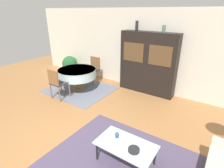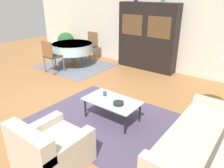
{
  "view_description": "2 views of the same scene",
  "coord_description": "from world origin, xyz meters",
  "px_view_note": "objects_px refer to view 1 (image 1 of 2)",
  "views": [
    {
      "loc": [
        2.42,
        -1.84,
        2.6
      ],
      "look_at": [
        0.2,
        1.4,
        0.95
      ],
      "focal_mm": 28.0,
      "sensor_mm": 36.0,
      "label": 1
    },
    {
      "loc": [
        3.45,
        -2.59,
        2.31
      ],
      "look_at": [
        1.24,
        0.31,
        0.75
      ],
      "focal_mm": 35.0,
      "sensor_mm": 36.0,
      "label": 2
    }
  ],
  "objects_px": {
    "display_cabinet": "(148,63)",
    "dining_chair_far": "(93,68)",
    "vase_tall": "(137,26)",
    "dining_chair_near": "(57,82)",
    "potted_plant": "(70,64)",
    "bowl": "(134,150)",
    "dining_table": "(77,73)",
    "coffee_table": "(126,146)",
    "vase_short": "(164,29)",
    "cup": "(117,135)"
  },
  "relations": [
    {
      "from": "coffee_table",
      "to": "display_cabinet",
      "type": "bearing_deg",
      "value": 107.75
    },
    {
      "from": "display_cabinet",
      "to": "vase_short",
      "type": "relative_size",
      "value": 9.57
    },
    {
      "from": "bowl",
      "to": "potted_plant",
      "type": "relative_size",
      "value": 0.24
    },
    {
      "from": "coffee_table",
      "to": "bowl",
      "type": "distance_m",
      "value": 0.21
    },
    {
      "from": "dining_chair_far",
      "to": "coffee_table",
      "type": "bearing_deg",
      "value": 137.9
    },
    {
      "from": "dining_table",
      "to": "cup",
      "type": "distance_m",
      "value": 3.34
    },
    {
      "from": "coffee_table",
      "to": "display_cabinet",
      "type": "distance_m",
      "value": 3.3
    },
    {
      "from": "display_cabinet",
      "to": "bowl",
      "type": "relative_size",
      "value": 10.21
    },
    {
      "from": "bowl",
      "to": "potted_plant",
      "type": "xyz_separation_m",
      "value": [
        -4.63,
        2.9,
        0.02
      ]
    },
    {
      "from": "bowl",
      "to": "coffee_table",
      "type": "bearing_deg",
      "value": 162.2
    },
    {
      "from": "display_cabinet",
      "to": "vase_tall",
      "type": "bearing_deg",
      "value": 179.89
    },
    {
      "from": "dining_chair_near",
      "to": "bowl",
      "type": "bearing_deg",
      "value": -18.29
    },
    {
      "from": "dining_table",
      "to": "bowl",
      "type": "bearing_deg",
      "value": -30.96
    },
    {
      "from": "dining_table",
      "to": "bowl",
      "type": "distance_m",
      "value": 3.77
    },
    {
      "from": "bowl",
      "to": "dining_table",
      "type": "bearing_deg",
      "value": 149.04
    },
    {
      "from": "display_cabinet",
      "to": "dining_table",
      "type": "distance_m",
      "value": 2.42
    },
    {
      "from": "potted_plant",
      "to": "vase_tall",
      "type": "bearing_deg",
      "value": 4.69
    },
    {
      "from": "display_cabinet",
      "to": "dining_table",
      "type": "xyz_separation_m",
      "value": [
        -2.05,
        -1.21,
        -0.4
      ]
    },
    {
      "from": "dining_chair_near",
      "to": "potted_plant",
      "type": "xyz_separation_m",
      "value": [
        -1.4,
        1.83,
        -0.1
      ]
    },
    {
      "from": "vase_tall",
      "to": "potted_plant",
      "type": "height_order",
      "value": "vase_tall"
    },
    {
      "from": "coffee_table",
      "to": "bowl",
      "type": "height_order",
      "value": "bowl"
    },
    {
      "from": "coffee_table",
      "to": "vase_short",
      "type": "height_order",
      "value": "vase_short"
    },
    {
      "from": "vase_tall",
      "to": "dining_chair_near",
      "type": "bearing_deg",
      "value": -127.38
    },
    {
      "from": "display_cabinet",
      "to": "dining_chair_far",
      "type": "height_order",
      "value": "display_cabinet"
    },
    {
      "from": "vase_tall",
      "to": "vase_short",
      "type": "distance_m",
      "value": 0.88
    },
    {
      "from": "display_cabinet",
      "to": "dining_chair_far",
      "type": "relative_size",
      "value": 2.07
    },
    {
      "from": "coffee_table",
      "to": "vase_tall",
      "type": "relative_size",
      "value": 3.48
    },
    {
      "from": "cup",
      "to": "vase_tall",
      "type": "height_order",
      "value": "vase_tall"
    },
    {
      "from": "dining_table",
      "to": "vase_short",
      "type": "height_order",
      "value": "vase_short"
    },
    {
      "from": "potted_plant",
      "to": "dining_chair_near",
      "type": "bearing_deg",
      "value": -52.57
    },
    {
      "from": "cup",
      "to": "dining_table",
      "type": "bearing_deg",
      "value": 147.29
    },
    {
      "from": "vase_short",
      "to": "dining_chair_near",
      "type": "bearing_deg",
      "value": -139.89
    },
    {
      "from": "dining_chair_far",
      "to": "cup",
      "type": "bearing_deg",
      "value": 136.4
    },
    {
      "from": "dining_chair_far",
      "to": "cup",
      "type": "height_order",
      "value": "dining_chair_far"
    },
    {
      "from": "cup",
      "to": "dining_chair_far",
      "type": "bearing_deg",
      "value": 136.4
    },
    {
      "from": "display_cabinet",
      "to": "potted_plant",
      "type": "relative_size",
      "value": 2.47
    },
    {
      "from": "dining_chair_near",
      "to": "dining_table",
      "type": "bearing_deg",
      "value": 90.0
    },
    {
      "from": "display_cabinet",
      "to": "potted_plant",
      "type": "xyz_separation_m",
      "value": [
        -3.46,
        -0.24,
        -0.54
      ]
    },
    {
      "from": "display_cabinet",
      "to": "vase_tall",
      "type": "height_order",
      "value": "vase_tall"
    },
    {
      "from": "dining_chair_near",
      "to": "coffee_table",
      "type": "bearing_deg",
      "value": -18.32
    },
    {
      "from": "coffee_table",
      "to": "dining_chair_near",
      "type": "xyz_separation_m",
      "value": [
        -3.04,
        1.01,
        0.19
      ]
    },
    {
      "from": "dining_chair_near",
      "to": "vase_short",
      "type": "relative_size",
      "value": 4.62
    },
    {
      "from": "coffee_table",
      "to": "dining_chair_far",
      "type": "height_order",
      "value": "dining_chair_far"
    },
    {
      "from": "vase_tall",
      "to": "bowl",
      "type": "bearing_deg",
      "value": -62.39
    },
    {
      "from": "display_cabinet",
      "to": "dining_table",
      "type": "bearing_deg",
      "value": -149.59
    },
    {
      "from": "coffee_table",
      "to": "cup",
      "type": "xyz_separation_m",
      "value": [
        -0.23,
        0.07,
        0.08
      ]
    },
    {
      "from": "dining_table",
      "to": "bowl",
      "type": "height_order",
      "value": "dining_table"
    },
    {
      "from": "vase_short",
      "to": "display_cabinet",
      "type": "bearing_deg",
      "value": -179.87
    },
    {
      "from": "dining_table",
      "to": "dining_chair_far",
      "type": "distance_m",
      "value": 0.87
    },
    {
      "from": "vase_short",
      "to": "potted_plant",
      "type": "relative_size",
      "value": 0.26
    }
  ]
}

